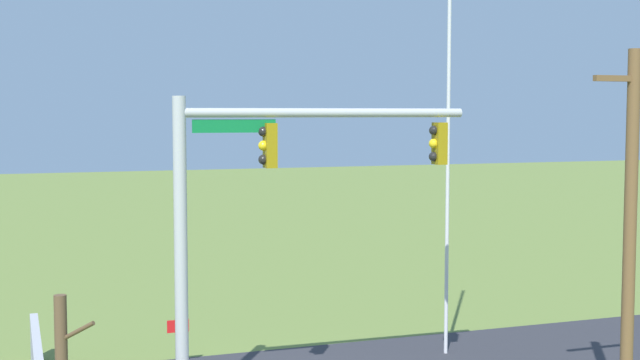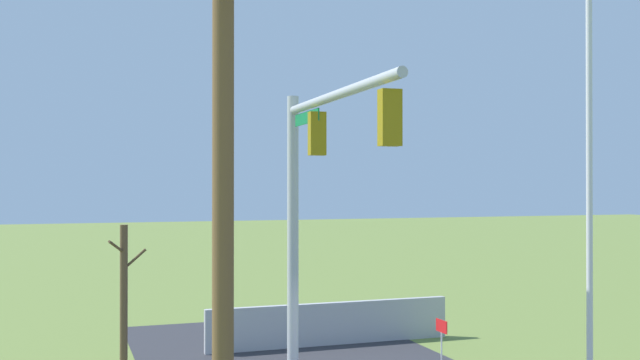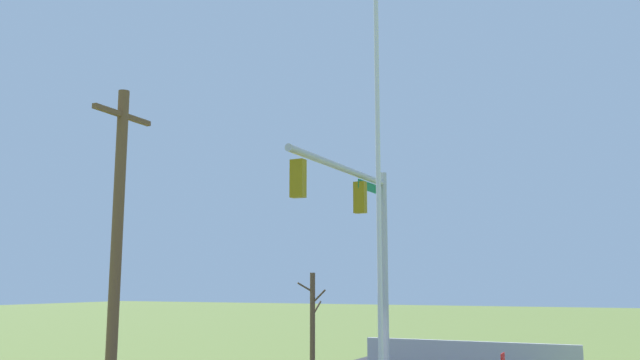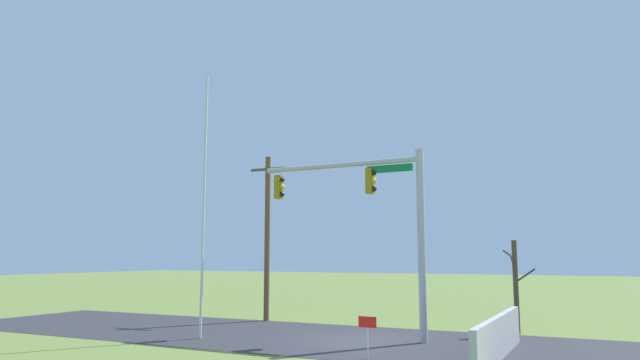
% 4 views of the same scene
% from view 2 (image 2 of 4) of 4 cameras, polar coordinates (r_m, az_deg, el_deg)
% --- Properties ---
extents(retaining_fence, '(0.20, 7.38, 1.23)m').
position_cam_2_polar(retaining_fence, '(21.79, 0.85, -11.07)').
color(retaining_fence, '#A8A8AD').
rests_on(retaining_fence, ground_plane).
extents(signal_mast, '(6.62, 0.45, 6.83)m').
position_cam_2_polar(signal_mast, '(16.44, -0.50, -0.06)').
color(signal_mast, '#B2B5BA').
rests_on(signal_mast, ground_plane).
extents(flagpole, '(0.10, 0.10, 9.93)m').
position_cam_2_polar(flagpole, '(12.47, 20.14, 1.08)').
color(flagpole, silver).
rests_on(flagpole, ground_plane).
extents(utility_pole, '(1.90, 0.26, 7.77)m').
position_cam_2_polar(utility_pole, '(8.90, -7.52, -4.26)').
color(utility_pole, brown).
rests_on(utility_pole, ground_plane).
extents(bare_tree, '(1.27, 1.02, 3.61)m').
position_cam_2_polar(bare_tree, '(20.13, -14.95, -8.33)').
color(bare_tree, brown).
rests_on(bare_tree, ground_plane).
extents(open_sign, '(0.56, 0.04, 1.22)m').
position_cam_2_polar(open_sign, '(19.34, 9.40, -11.55)').
color(open_sign, silver).
rests_on(open_sign, ground_plane).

